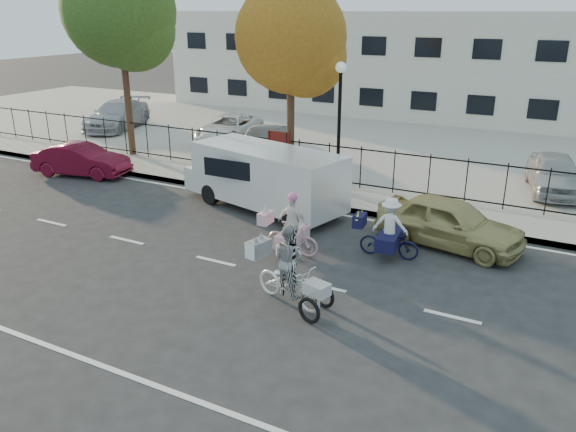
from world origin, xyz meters
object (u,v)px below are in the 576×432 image
Objects in this scene: gold_sedan at (450,222)px; lot_car_d at (554,173)px; red_sedan at (81,160)px; lot_car_c at (265,142)px; bull_bike at (389,234)px; lot_car_a at (117,115)px; pedestrian at (234,153)px; lot_car_b at (229,128)px; unicorn_bike at (291,232)px; zebra_trike at (289,273)px; white_van at (265,176)px; lamppost at (340,104)px.

lot_car_d is (2.20, 6.08, 0.14)m from gold_sedan.
lot_car_c is (5.03, 5.50, 0.15)m from red_sedan.
bull_bike reaches higher than lot_car_a.
pedestrian is at bearing -173.99° from lot_car_d.
lot_car_b is at bearing 141.18° from lot_car_c.
pedestrian is (-5.06, 5.13, 0.40)m from unicorn_bike.
red_sedan is 8.54m from lot_car_a.
unicorn_bike is 0.43× the size of gold_sedan.
lot_car_c is at bearing 42.16° from bull_bike.
white_van is (-3.55, 5.12, 0.39)m from zebra_trike.
bull_bike is 1.91m from gold_sedan.
gold_sedan is at bearing -40.77° from lot_car_c.
lot_car_a is at bearing 165.58° from white_van.
unicorn_bike is 0.46× the size of red_sedan.
unicorn_bike reaches higher than bull_bike.
pedestrian is at bearing -88.20° from lot_car_c.
white_van reaches higher than bull_bike.
lot_car_d is at bearing -20.26° from lot_car_a.
pedestrian is 0.47× the size of lot_car_c.
lot_car_a is at bearing 173.32° from lot_car_b.
zebra_trike reaches higher than lot_car_a.
gold_sedan is (14.17, -0.42, 0.06)m from red_sedan.
zebra_trike is at bearing -124.24° from lot_car_d.
lamppost reaches higher than lot_car_a.
lot_car_a is (-15.46, 9.94, 0.23)m from unicorn_bike.
gold_sedan is at bearing -56.04° from unicorn_bike.
white_van is 1.61× the size of red_sedan.
lamppost reaches higher than white_van.
bull_bike is 19.89m from lot_car_a.
lot_car_a is (-13.08, 7.19, -0.25)m from white_van.
zebra_trike is at bearing -53.04° from lot_car_a.
gold_sedan is (1.23, 1.47, 0.03)m from bull_bike.
zebra_trike is 9.76m from pedestrian.
white_van is at bearing 115.94° from pedestrian.
unicorn_bike is at bearing 41.30° from zebra_trike.
red_sedan is at bearing -166.64° from white_van.
lamppost reaches higher than gold_sedan.
zebra_trike is 1.24× the size of pedestrian.
white_van is at bearing 64.74° from bull_bike.
red_sedan is (-12.95, 1.89, -0.03)m from bull_bike.
lamppost is 1.99× the size of zebra_trike.
lot_car_d reaches higher than gold_sedan.
white_van is 1.52× the size of gold_sedan.
bull_bike is (3.31, -4.47, -2.47)m from lamppost.
lot_car_b is 1.14× the size of lot_car_d.
zebra_trike reaches higher than lot_car_d.
white_van is 1.22× the size of lot_car_a.
lot_car_d reaches higher than lot_car_b.
unicorn_bike is 0.44× the size of lot_car_d.
red_sedan is at bearing -172.54° from lot_car_d.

